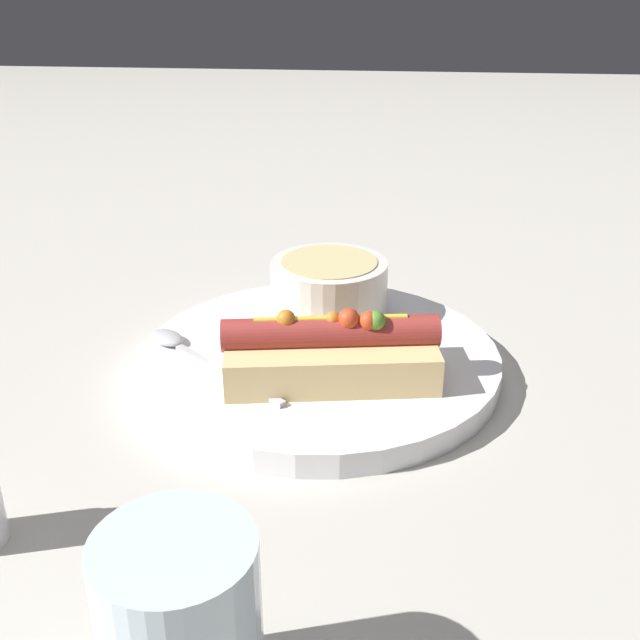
{
  "coord_description": "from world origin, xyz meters",
  "views": [
    {
      "loc": [
        0.06,
        -0.54,
        0.3
      ],
      "look_at": [
        0.0,
        0.0,
        0.05
      ],
      "focal_mm": 42.0,
      "sensor_mm": 36.0,
      "label": 1
    }
  ],
  "objects_px": {
    "hot_dog": "(331,352)",
    "drinking_glass": "(181,631)",
    "spoon": "(185,349)",
    "soup_bowl": "(327,285)"
  },
  "relations": [
    {
      "from": "spoon",
      "to": "drinking_glass",
      "type": "bearing_deg",
      "value": 144.4
    },
    {
      "from": "soup_bowl",
      "to": "spoon",
      "type": "height_order",
      "value": "soup_bowl"
    },
    {
      "from": "hot_dog",
      "to": "drinking_glass",
      "type": "distance_m",
      "value": 0.28
    },
    {
      "from": "hot_dog",
      "to": "drinking_glass",
      "type": "xyz_separation_m",
      "value": [
        -0.04,
        -0.27,
        0.01
      ]
    },
    {
      "from": "hot_dog",
      "to": "soup_bowl",
      "type": "relative_size",
      "value": 1.62
    },
    {
      "from": "soup_bowl",
      "to": "spoon",
      "type": "bearing_deg",
      "value": -139.55
    },
    {
      "from": "soup_bowl",
      "to": "drinking_glass",
      "type": "xyz_separation_m",
      "value": [
        -0.02,
        -0.39,
        0.0
      ]
    },
    {
      "from": "hot_dog",
      "to": "spoon",
      "type": "xyz_separation_m",
      "value": [
        -0.12,
        0.02,
        -0.02
      ]
    },
    {
      "from": "spoon",
      "to": "hot_dog",
      "type": "bearing_deg",
      "value": -152.75
    },
    {
      "from": "drinking_glass",
      "to": "spoon",
      "type": "bearing_deg",
      "value": 105.65
    }
  ]
}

